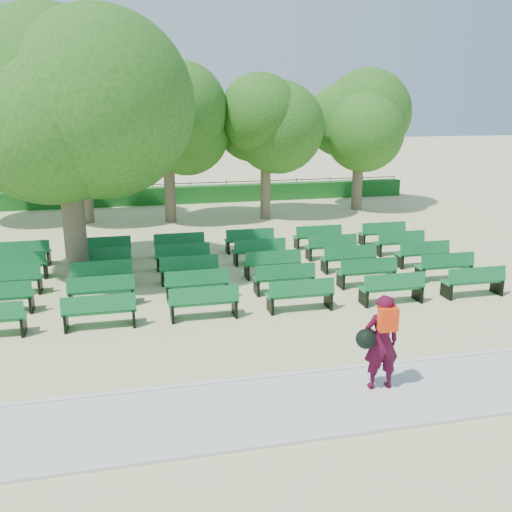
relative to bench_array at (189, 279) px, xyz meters
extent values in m
plane|color=#C8C084|center=(0.68, -0.40, -0.09)|extent=(120.00, 120.00, 0.00)
cube|color=beige|center=(0.68, -7.80, -0.06)|extent=(30.00, 2.20, 0.06)
cube|color=silver|center=(0.68, -6.65, -0.04)|extent=(30.00, 0.12, 0.10)
cube|color=#175A1E|center=(0.68, 13.60, 0.36)|extent=(26.00, 0.70, 0.90)
cube|color=#126A31|center=(0.00, 0.01, 0.35)|extent=(1.80, 0.61, 0.06)
cube|color=#126A31|center=(0.00, -0.19, 0.60)|extent=(1.78, 0.25, 0.41)
cylinder|color=brown|center=(-3.29, 0.59, 1.69)|extent=(0.66, 0.66, 3.57)
ellipsoid|color=#2A631A|center=(-3.29, 0.59, 5.04)|extent=(5.67, 5.67, 5.10)
imported|color=#40091F|center=(2.80, -7.51, 0.91)|extent=(0.71, 0.49, 1.89)
cube|color=#F8350D|center=(2.80, -7.73, 1.45)|extent=(0.35, 0.18, 0.44)
sphere|color=black|center=(2.45, -7.58, 1.04)|extent=(0.38, 0.38, 0.38)
camera|label=1|loc=(-1.76, -16.68, 5.38)|focal=40.00mm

